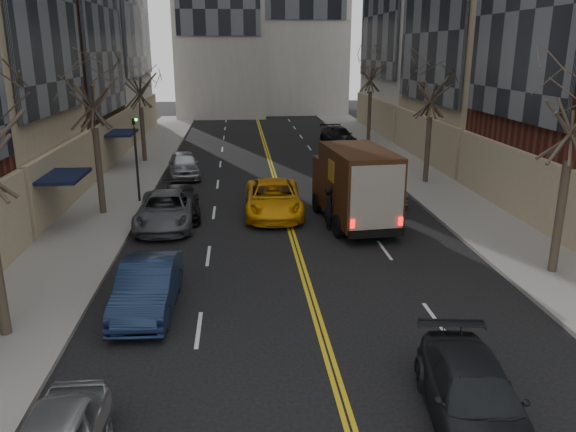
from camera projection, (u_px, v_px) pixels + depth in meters
name	position (u px, v px, depth m)	size (l,w,h in m)	color
sidewalk_left	(126.00, 181.00, 33.75)	(4.00, 66.00, 0.15)	slate
sidewalk_right	(418.00, 175.00, 35.29)	(4.00, 66.00, 0.15)	slate
tree_lf_mid	(90.00, 75.00, 25.21)	(3.20, 3.20, 8.91)	#382D23
tree_lf_far	(139.00, 75.00, 37.77)	(3.20, 3.20, 8.12)	#382D23
tree_rt_mid	(433.00, 77.00, 31.61)	(3.20, 3.20, 8.32)	#382D23
tree_rt_far	(372.00, 61.00, 45.75)	(3.20, 3.20, 9.11)	#382D23
traffic_signal	(136.00, 150.00, 28.32)	(0.29, 0.26, 4.70)	black
ups_truck	(354.00, 186.00, 25.31)	(3.13, 6.69, 3.55)	black
observer_sedan	(474.00, 398.00, 11.84)	(2.54, 4.95, 1.37)	black
taxi	(273.00, 198.00, 27.05)	(2.66, 5.76, 1.60)	orange
pedestrian	(329.00, 208.00, 24.78)	(0.71, 0.47, 1.94)	black
parked_lf_b	(148.00, 287.00, 17.12)	(1.62, 4.64, 1.53)	#111D37
parked_lf_c	(166.00, 210.00, 25.31)	(2.49, 5.40, 1.50)	#505358
parked_lf_d	(180.00, 202.00, 26.86)	(1.87, 4.60, 1.33)	black
parked_lf_e	(184.00, 164.00, 35.00)	(1.85, 4.59, 1.56)	#9FA1A7
parked_rt_a	(383.00, 187.00, 29.68)	(1.45, 4.17, 1.37)	#484B4F
parked_rt_b	(357.00, 151.00, 40.25)	(2.17, 4.70, 1.31)	#A0A4A8
parked_rt_c	(338.00, 136.00, 46.38)	(2.09, 5.14, 1.49)	black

